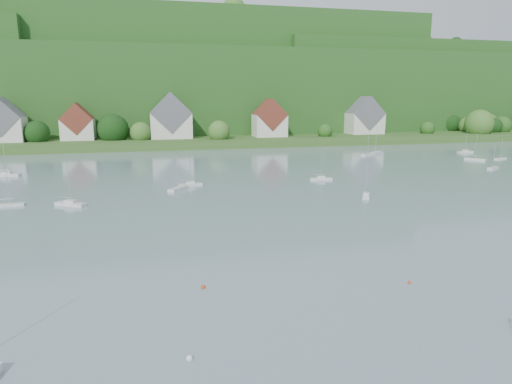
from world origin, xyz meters
TOP-DOWN VIEW (x-y plane):
  - far_shore_strip at (0.00, 200.00)m, footprint 600.00×60.00m
  - forested_ridge at (0.39, 268.57)m, footprint 620.00×181.22m
  - village_building_0 at (-55.00, 187.00)m, footprint 14.00×10.40m
  - village_building_1 at (-30.00, 189.00)m, footprint 12.00×9.36m
  - village_building_2 at (5.00, 188.00)m, footprint 16.00×11.44m
  - village_building_3 at (45.00, 186.00)m, footprint 13.00×10.40m
  - village_building_4 at (90.00, 190.00)m, footprint 15.00×10.40m
  - mooring_buoy_1 at (-1.98, 35.96)m, footprint 0.51×0.51m
  - mooring_buoy_2 at (21.82, 44.63)m, footprint 0.38×0.38m
  - mooring_buoy_3 at (0.55, 48.54)m, footprint 0.48×0.48m
  - far_sailboat_cluster at (17.12, 116.36)m, footprint 199.07×66.63m

SIDE VIEW (x-z plane):
  - mooring_buoy_1 at x=-1.98m, z-range -0.25..0.25m
  - mooring_buoy_2 at x=21.82m, z-range -0.19..0.19m
  - mooring_buoy_3 at x=0.55m, z-range -0.24..0.24m
  - far_sailboat_cluster at x=17.12m, z-range -3.98..4.73m
  - far_shore_strip at x=0.00m, z-range 0.00..3.00m
  - village_building_1 at x=-30.00m, z-range 1.75..15.75m
  - village_building_3 at x=45.00m, z-range 1.68..17.18m
  - village_building_0 at x=-55.00m, z-range 1.51..17.51m
  - village_building_4 at x=90.00m, z-range 1.34..17.84m
  - village_building_2 at x=5.00m, z-range 1.27..19.27m
  - forested_ridge at x=0.39m, z-range -12.06..57.83m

